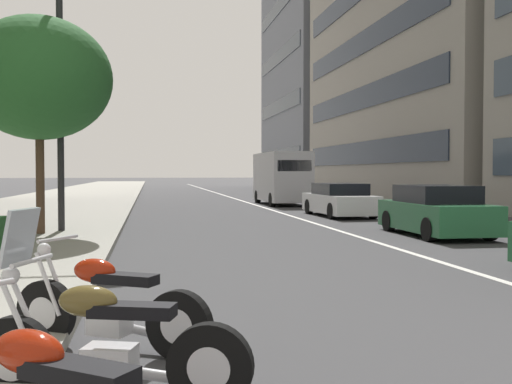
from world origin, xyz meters
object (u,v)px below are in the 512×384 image
(delivery_van_ahead, at_px, (281,177))
(street_tree_by_lamp_post, at_px, (39,79))
(car_mid_block_traffic, at_px, (436,212))
(car_approaching_light, at_px, (339,200))
(motorcycle_second_in_row, at_px, (105,346))
(motorcycle_by_sign_pole, at_px, (108,309))
(street_lamp_with_banners, at_px, (71,31))

(delivery_van_ahead, xyz_separation_m, street_tree_by_lamp_post, (-15.87, 9.94, 2.71))
(car_mid_block_traffic, distance_m, car_approaching_light, 7.72)
(street_tree_by_lamp_post, bearing_deg, motorcycle_second_in_row, -168.29)
(car_approaching_light, height_order, street_tree_by_lamp_post, street_tree_by_lamp_post)
(street_tree_by_lamp_post, bearing_deg, motorcycle_by_sign_pole, -167.16)
(motorcycle_by_sign_pole, distance_m, street_lamp_with_banners, 12.65)
(motorcycle_by_sign_pole, bearing_deg, street_lamp_with_banners, -51.16)
(car_approaching_light, distance_m, street_lamp_with_banners, 12.40)
(car_approaching_light, bearing_deg, motorcycle_second_in_row, 155.88)
(motorcycle_second_in_row, distance_m, delivery_van_ahead, 28.90)
(motorcycle_by_sign_pole, relative_size, street_lamp_with_banners, 0.21)
(motorcycle_by_sign_pole, bearing_deg, car_approaching_light, -84.01)
(delivery_van_ahead, bearing_deg, street_lamp_with_banners, 148.22)
(motorcycle_by_sign_pole, height_order, delivery_van_ahead, delivery_van_ahead)
(motorcycle_second_in_row, xyz_separation_m, street_tree_by_lamp_post, (12.03, 2.49, 3.77))
(car_approaching_light, xyz_separation_m, street_tree_by_lamp_post, (-6.79, 10.35, 3.58))
(street_lamp_with_banners, distance_m, street_tree_by_lamp_post, 1.78)
(car_mid_block_traffic, bearing_deg, street_lamp_with_banners, 81.33)
(delivery_van_ahead, bearing_deg, car_mid_block_traffic, -177.94)
(motorcycle_by_sign_pole, height_order, street_tree_by_lamp_post, street_tree_by_lamp_post)
(street_lamp_with_banners, xyz_separation_m, street_tree_by_lamp_post, (-0.76, 0.74, -1.43))
(car_approaching_light, height_order, street_lamp_with_banners, street_lamp_with_banners)
(car_mid_block_traffic, distance_m, street_lamp_with_banners, 11.24)
(car_mid_block_traffic, height_order, street_lamp_with_banners, street_lamp_with_banners)
(car_approaching_light, relative_size, street_tree_by_lamp_post, 0.83)
(street_lamp_with_banners, bearing_deg, motorcycle_by_sign_pole, -171.58)
(motorcycle_by_sign_pole, bearing_deg, car_mid_block_traffic, -99.89)
(motorcycle_second_in_row, height_order, motorcycle_by_sign_pole, motorcycle_second_in_row)
(delivery_van_ahead, bearing_deg, motorcycle_by_sign_pole, 163.73)
(car_approaching_light, bearing_deg, street_tree_by_lamp_post, 121.81)
(motorcycle_second_in_row, distance_m, car_mid_block_traffic, 13.80)
(street_lamp_with_banners, bearing_deg, car_approaching_light, -57.86)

